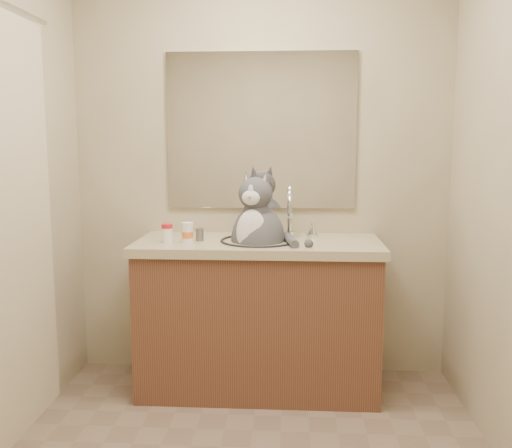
% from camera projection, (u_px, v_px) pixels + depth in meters
% --- Properties ---
extents(room, '(2.22, 2.52, 2.42)m').
position_uv_depth(room, '(244.00, 193.00, 2.13)').
color(room, '#836D5B').
rests_on(room, ground).
extents(vanity, '(1.34, 0.59, 1.12)m').
position_uv_depth(vanity, '(258.00, 312.00, 3.19)').
color(vanity, brown).
rests_on(vanity, ground).
extents(mirror, '(1.10, 0.02, 0.90)m').
position_uv_depth(mirror, '(261.00, 131.00, 3.31)').
color(mirror, white).
rests_on(mirror, room).
extents(cat, '(0.41, 0.43, 0.60)m').
position_uv_depth(cat, '(258.00, 235.00, 3.11)').
color(cat, '#46464B').
rests_on(cat, vanity).
extents(pill_bottle_redcap, '(0.08, 0.08, 0.10)m').
position_uv_depth(pill_bottle_redcap, '(167.00, 233.00, 3.06)').
color(pill_bottle_redcap, white).
rests_on(pill_bottle_redcap, vanity).
extents(pill_bottle_orange, '(0.08, 0.08, 0.11)m').
position_uv_depth(pill_bottle_orange, '(188.00, 233.00, 3.06)').
color(pill_bottle_orange, white).
rests_on(pill_bottle_orange, vanity).
extents(grey_canister, '(0.06, 0.06, 0.07)m').
position_uv_depth(grey_canister, '(200.00, 235.00, 3.12)').
color(grey_canister, slate).
rests_on(grey_canister, vanity).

